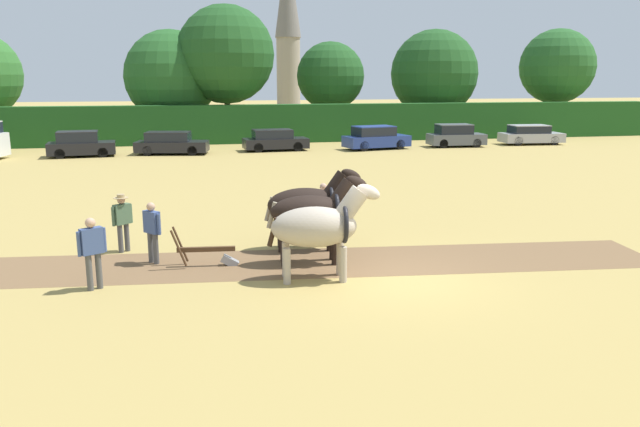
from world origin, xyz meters
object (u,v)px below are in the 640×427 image
draft_horse_lead_right (313,211)px  parked_car_center_right (376,138)px  tree_far_right (557,67)px  plow (211,254)px  church_spire (288,25)px  farmer_beside_team (323,205)px  draft_horse_trail_left (309,204)px  farmer_onlooker_right (122,219)px  tree_center (226,55)px  parked_car_center_left (171,143)px  tree_center_left (171,77)px  draft_horse_lead_left (319,226)px  parked_car_far_right (531,135)px  farmer_at_plow (152,228)px  tree_right (434,74)px  farmer_onlooker_left (92,248)px  parked_car_center (275,140)px  parked_car_left (81,144)px  tree_center_right (330,76)px  parked_car_right (455,136)px

draft_horse_lead_right → parked_car_center_right: draft_horse_lead_right is taller
tree_far_right → plow: size_ratio=5.13×
church_spire → farmer_beside_team: 65.08m
draft_horse_trail_left → farmer_onlooker_right: 5.22m
tree_center → parked_car_center_left: size_ratio=2.16×
tree_center_left → draft_horse_lead_left: tree_center_left is taller
plow → parked_car_far_right: (23.88, 25.73, 0.37)m
tree_far_right → draft_horse_lead_left: (-28.44, -35.94, -4.38)m
farmer_at_plow → church_spire: bearing=37.5°
tree_right → church_spire: (-7.64, 31.11, 6.26)m
tree_right → draft_horse_trail_left: tree_right is taller
plow → farmer_beside_team: farmer_beside_team is taller
church_spire → parked_car_center_left: bearing=-108.8°
church_spire → parked_car_center_right: size_ratio=4.60×
parked_car_far_right → farmer_onlooker_left: bearing=-131.2°
farmer_at_plow → parked_car_center: 25.85m
tree_far_right → farmer_beside_team: (-27.45, -31.79, -4.76)m
parked_car_center_left → parked_car_center_right: 13.58m
parked_car_left → parked_car_far_right: parked_car_left is taller
tree_center_right → parked_car_left: (-18.05, -10.08, -4.14)m
draft_horse_lead_left → parked_car_center_right: (9.38, 26.63, -0.56)m
draft_horse_trail_left → draft_horse_lead_left: bearing=-90.0°
farmer_beside_team → parked_car_center_right: bearing=128.4°
draft_horse_lead_right → plow: size_ratio=1.55×
farmer_at_plow → farmer_onlooker_left: size_ratio=0.96×
tree_center_right → parked_car_center_left: 16.61m
tree_center_right → parked_car_center: size_ratio=1.76×
tree_center_right → farmer_onlooker_left: 38.91m
tree_center_left → farmer_onlooker_left: tree_center_left is taller
farmer_onlooker_left → parked_car_right: bearing=111.3°
tree_right → plow: bearing=-119.7°
draft_horse_trail_left → parked_car_left: draft_horse_trail_left is taller
plow → farmer_at_plow: (-1.49, 0.54, 0.62)m
tree_far_right → parked_car_right: size_ratio=2.24×
farmer_onlooker_left → parked_car_center_left: size_ratio=0.36×
draft_horse_lead_right → farmer_beside_team: 2.94m
draft_horse_lead_right → parked_car_center: draft_horse_lead_right is taller
tree_center → draft_horse_lead_left: tree_center is taller
tree_center_left → parked_car_right: 22.07m
draft_horse_trail_left → farmer_onlooker_left: (-5.50, -2.44, -0.31)m
parked_car_center_right → church_spire: bearing=77.7°
tree_center → tree_right: tree_center is taller
tree_center_right → tree_right: (9.02, 0.15, 0.22)m
draft_horse_lead_right → farmer_at_plow: (-4.14, 0.81, -0.44)m
tree_center_left → farmer_onlooker_left: size_ratio=4.94×
farmer_onlooker_left → parked_car_right: 33.71m
tree_right → farmer_beside_team: (-16.45, -32.52, -4.16)m
church_spire → draft_horse_lead_left: size_ratio=7.81×
parked_car_center_left → parked_car_far_right: parked_car_center_left is taller
tree_center → church_spire: 34.37m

